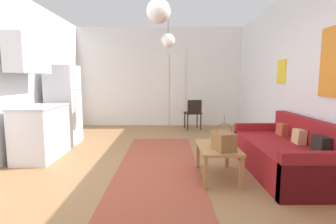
% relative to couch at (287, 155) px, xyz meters
% --- Properties ---
extents(ground_plane, '(5.30, 8.31, 0.10)m').
position_rel_couch_xyz_m(ground_plane, '(-1.94, 0.09, -0.32)').
color(ground_plane, '#996D44').
extents(wall_back, '(4.90, 0.13, 2.83)m').
position_rel_couch_xyz_m(wall_back, '(-1.93, 3.99, 1.13)').
color(wall_back, white).
rests_on(wall_back, ground_plane).
extents(wall_right, '(0.12, 7.91, 2.83)m').
position_rel_couch_xyz_m(wall_right, '(0.45, 0.09, 1.15)').
color(wall_right, silver).
rests_on(wall_right, ground_plane).
extents(area_rug, '(1.23, 3.60, 0.01)m').
position_rel_couch_xyz_m(area_rug, '(-1.87, 0.35, -0.27)').
color(area_rug, '#9E4733').
rests_on(area_rug, ground_plane).
extents(couch, '(0.88, 1.92, 0.80)m').
position_rel_couch_xyz_m(couch, '(0.00, 0.00, 0.00)').
color(couch, maroon).
rests_on(couch, ground_plane).
extents(coffee_table, '(0.53, 0.86, 0.44)m').
position_rel_couch_xyz_m(coffee_table, '(-1.04, -0.14, 0.11)').
color(coffee_table, '#A87542').
rests_on(coffee_table, ground_plane).
extents(bamboo_vase, '(0.09, 0.09, 0.39)m').
position_rel_couch_xyz_m(bamboo_vase, '(-0.91, 0.07, 0.26)').
color(bamboo_vase, '#2D2D33').
rests_on(bamboo_vase, coffee_table).
extents(handbag, '(0.29, 0.37, 0.36)m').
position_rel_couch_xyz_m(handbag, '(-1.00, -0.33, 0.29)').
color(handbag, brown).
rests_on(handbag, coffee_table).
extents(refrigerator, '(0.59, 0.62, 1.64)m').
position_rel_couch_xyz_m(refrigerator, '(-3.90, 1.80, 0.55)').
color(refrigerator, white).
rests_on(refrigerator, ground_plane).
extents(kitchen_counter, '(0.62, 1.08, 2.08)m').
position_rel_couch_xyz_m(kitchen_counter, '(-3.93, 0.77, 0.51)').
color(kitchen_counter, silver).
rests_on(kitchen_counter, ground_plane).
extents(accent_chair, '(0.48, 0.47, 0.81)m').
position_rel_couch_xyz_m(accent_chair, '(-1.02, 3.27, 0.21)').
color(accent_chair, black).
rests_on(accent_chair, ground_plane).
extents(pendant_lamp_near, '(0.29, 0.29, 0.80)m').
position_rel_couch_xyz_m(pendant_lamp_near, '(-1.84, -0.33, 1.91)').
color(pendant_lamp_near, black).
extents(pendant_lamp_far, '(0.29, 0.29, 0.83)m').
position_rel_couch_xyz_m(pendant_lamp_far, '(-1.71, 1.90, 1.88)').
color(pendant_lamp_far, black).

